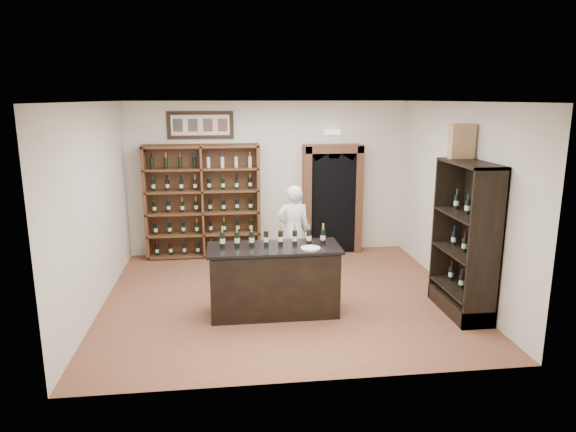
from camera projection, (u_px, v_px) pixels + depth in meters
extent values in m
plane|color=brown|center=(283.00, 297.00, 8.08)|extent=(5.50, 5.50, 0.00)
plane|color=white|center=(283.00, 102.00, 7.40)|extent=(5.50, 5.50, 0.00)
cube|color=beige|center=(269.00, 178.00, 10.16)|extent=(5.50, 0.04, 3.00)
cube|color=beige|center=(94.00, 208.00, 7.41)|extent=(0.04, 5.00, 3.00)
cube|color=beige|center=(457.00, 199.00, 8.07)|extent=(0.04, 5.00, 3.00)
cube|color=#50341B|center=(203.00, 200.00, 10.06)|extent=(2.20, 0.02, 2.20)
cube|color=#50341B|center=(146.00, 203.00, 9.76)|extent=(0.06, 0.38, 2.20)
cube|color=#50341B|center=(258.00, 200.00, 10.02)|extent=(0.06, 0.38, 2.20)
cube|color=#50341B|center=(203.00, 202.00, 9.89)|extent=(0.04, 0.38, 2.20)
cube|color=#50341B|center=(205.00, 254.00, 10.13)|extent=(2.18, 0.38, 0.04)
cube|color=#50341B|center=(204.00, 234.00, 10.03)|extent=(2.18, 0.38, 0.04)
cube|color=#50341B|center=(203.00, 212.00, 9.94)|extent=(2.18, 0.38, 0.03)
cube|color=#50341B|center=(202.00, 191.00, 9.84)|extent=(2.18, 0.38, 0.04)
cube|color=#50341B|center=(202.00, 169.00, 9.75)|extent=(2.18, 0.38, 0.04)
cube|color=#50341B|center=(201.00, 147.00, 9.65)|extent=(2.18, 0.38, 0.04)
cube|color=black|center=(200.00, 125.00, 9.74)|extent=(1.25, 0.04, 0.52)
cube|color=black|center=(332.00, 200.00, 10.25)|extent=(0.97, 0.29, 2.05)
cube|color=#9D603C|center=(307.00, 200.00, 10.16)|extent=(0.14, 0.35, 2.15)
cube|color=#9D603C|center=(357.00, 199.00, 10.28)|extent=(0.14, 0.35, 2.15)
cube|color=#9D603C|center=(333.00, 149.00, 10.00)|extent=(1.15, 0.35, 0.16)
cube|color=white|center=(332.00, 132.00, 10.03)|extent=(0.30, 0.10, 0.10)
cube|color=black|center=(274.00, 282.00, 7.37)|extent=(1.80, 0.70, 0.94)
cube|color=black|center=(274.00, 248.00, 7.25)|extent=(1.88, 0.78, 0.04)
cylinder|color=black|center=(222.00, 240.00, 7.22)|extent=(0.07, 0.07, 0.21)
cylinder|color=beige|center=(222.00, 241.00, 7.22)|extent=(0.07, 0.07, 0.07)
cylinder|color=gold|center=(222.00, 229.00, 7.18)|extent=(0.03, 0.03, 0.09)
cylinder|color=black|center=(237.00, 239.00, 7.24)|extent=(0.07, 0.07, 0.21)
cylinder|color=beige|center=(237.00, 240.00, 7.24)|extent=(0.07, 0.07, 0.07)
cylinder|color=gold|center=(237.00, 229.00, 7.21)|extent=(0.03, 0.03, 0.09)
cylinder|color=black|center=(252.00, 239.00, 7.26)|extent=(0.07, 0.07, 0.21)
cylinder|color=beige|center=(252.00, 240.00, 7.27)|extent=(0.07, 0.07, 0.07)
cylinder|color=gold|center=(252.00, 229.00, 7.23)|extent=(0.03, 0.03, 0.09)
cylinder|color=black|center=(266.00, 238.00, 7.29)|extent=(0.07, 0.07, 0.21)
cylinder|color=beige|center=(266.00, 239.00, 7.29)|extent=(0.07, 0.07, 0.07)
cylinder|color=gold|center=(266.00, 228.00, 7.26)|extent=(0.03, 0.03, 0.09)
cylinder|color=black|center=(281.00, 238.00, 7.31)|extent=(0.07, 0.07, 0.21)
cylinder|color=beige|center=(281.00, 239.00, 7.32)|extent=(0.07, 0.07, 0.07)
cylinder|color=gold|center=(280.00, 228.00, 7.28)|extent=(0.03, 0.03, 0.09)
cylinder|color=black|center=(295.00, 237.00, 7.34)|extent=(0.07, 0.07, 0.21)
cylinder|color=beige|center=(295.00, 238.00, 7.34)|extent=(0.07, 0.07, 0.07)
cylinder|color=gold|center=(295.00, 227.00, 7.30)|extent=(0.03, 0.03, 0.09)
cylinder|color=black|center=(309.00, 237.00, 7.36)|extent=(0.07, 0.07, 0.21)
cylinder|color=beige|center=(309.00, 238.00, 7.37)|extent=(0.07, 0.07, 0.07)
cylinder|color=gold|center=(309.00, 227.00, 7.33)|extent=(0.03, 0.03, 0.09)
cylinder|color=black|center=(323.00, 236.00, 7.39)|extent=(0.07, 0.07, 0.21)
cylinder|color=beige|center=(323.00, 237.00, 7.39)|extent=(0.07, 0.07, 0.07)
cylinder|color=gold|center=(323.00, 226.00, 7.35)|extent=(0.03, 0.03, 0.09)
cube|color=black|center=(480.00, 239.00, 7.28)|extent=(0.02, 1.20, 2.20)
cube|color=black|center=(485.00, 251.00, 6.69)|extent=(0.48, 0.04, 2.20)
cube|color=black|center=(448.00, 229.00, 7.82)|extent=(0.48, 0.04, 2.20)
cube|color=black|center=(471.00, 163.00, 7.01)|extent=(0.48, 1.20, 0.04)
cube|color=black|center=(460.00, 304.00, 7.48)|extent=(0.48, 1.20, 0.24)
cube|color=black|center=(461.00, 289.00, 7.42)|extent=(0.48, 1.16, 0.03)
cube|color=black|center=(464.00, 253.00, 7.30)|extent=(0.48, 1.16, 0.03)
cube|color=black|center=(467.00, 215.00, 7.18)|extent=(0.48, 1.16, 0.03)
imported|color=white|center=(293.00, 231.00, 8.93)|extent=(0.59, 0.40, 1.60)
cylinder|color=beige|center=(311.00, 248.00, 7.14)|extent=(0.27, 0.27, 0.02)
cube|color=tan|center=(462.00, 141.00, 7.34)|extent=(0.35, 0.15, 0.50)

